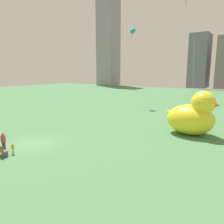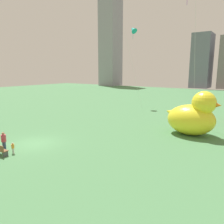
{
  "view_description": "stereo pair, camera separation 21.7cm",
  "coord_description": "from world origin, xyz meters",
  "px_view_note": "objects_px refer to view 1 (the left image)",
  "views": [
    {
      "loc": [
        16.36,
        -11.51,
        6.52
      ],
      "look_at": [
        5.81,
        3.96,
        2.94
      ],
      "focal_mm": 34.84,
      "sensor_mm": 36.0,
      "label": 1
    },
    {
      "loc": [
        16.54,
        -11.38,
        6.52
      ],
      "look_at": [
        5.81,
        3.96,
        2.94
      ],
      "focal_mm": 34.84,
      "sensor_mm": 36.0,
      "label": 2
    }
  ],
  "objects_px": {
    "kite_teal": "(132,30)",
    "person_child": "(13,148)",
    "person_adult": "(3,141)",
    "giant_inflatable_duck": "(192,116)"
  },
  "relations": [
    {
      "from": "person_adult",
      "to": "giant_inflatable_duck",
      "type": "bearing_deg",
      "value": 49.9
    },
    {
      "from": "person_adult",
      "to": "kite_teal",
      "type": "xyz_separation_m",
      "value": [
        -3.56,
        27.28,
        12.94
      ]
    },
    {
      "from": "person_adult",
      "to": "kite_teal",
      "type": "bearing_deg",
      "value": 97.44
    },
    {
      "from": "kite_teal",
      "to": "person_child",
      "type": "bearing_deg",
      "value": -80.08
    },
    {
      "from": "person_child",
      "to": "giant_inflatable_duck",
      "type": "relative_size",
      "value": 0.17
    },
    {
      "from": "person_adult",
      "to": "person_child",
      "type": "distance_m",
      "value": 1.26
    },
    {
      "from": "person_adult",
      "to": "person_child",
      "type": "height_order",
      "value": "person_adult"
    },
    {
      "from": "person_adult",
      "to": "giant_inflatable_duck",
      "type": "distance_m",
      "value": 17.79
    },
    {
      "from": "giant_inflatable_duck",
      "to": "kite_teal",
      "type": "height_order",
      "value": "kite_teal"
    },
    {
      "from": "person_child",
      "to": "kite_teal",
      "type": "distance_m",
      "value": 30.68
    }
  ]
}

